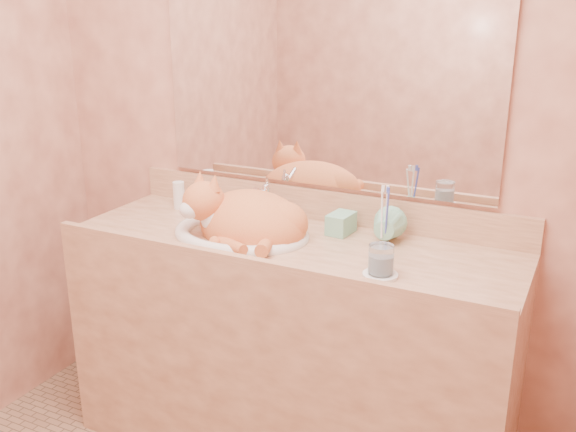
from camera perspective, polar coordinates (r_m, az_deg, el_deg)
The scene contains 12 objects.
wall_back at distance 2.38m, azimuth 3.13°, elevation 8.90°, with size 2.40×0.02×2.50m, color #9C5A47.
vanity_counter at distance 2.42m, azimuth 0.15°, elevation -11.71°, with size 1.60×0.55×0.85m, color #966243, non-canonical shape.
mirror at distance 2.35m, azimuth 3.07°, elevation 12.23°, with size 1.30×0.02×0.80m, color white.
sink_basin at distance 2.28m, azimuth -4.22°, elevation 0.13°, with size 0.49×0.41×0.15m, color white, non-canonical shape.
faucet at distance 2.44m, azimuth -1.96°, elevation 1.36°, with size 0.04×0.11×0.15m, color silver, non-canonical shape.
cat at distance 2.28m, azimuth -3.90°, elevation -0.05°, with size 0.43×0.35×0.23m, color #C75D2E, non-canonical shape.
soap_dispenser at distance 2.25m, azimuth 4.11°, elevation 0.06°, with size 0.08×0.08×0.17m, color #79C19D.
toothbrush_cup at distance 2.19m, azimuth 8.51°, elevation -1.44°, with size 0.12×0.12×0.11m, color #79C19D.
toothbrushes at distance 2.17m, azimuth 8.60°, elevation 0.43°, with size 0.04×0.04×0.22m, color white, non-canonical shape.
saucer at distance 1.98m, azimuth 8.21°, elevation -5.21°, with size 0.11×0.11×0.01m, color white.
water_glass at distance 1.96m, azimuth 8.27°, elevation -3.86°, with size 0.08×0.08×0.09m, color silver.
lotion_bottle at distance 2.63m, azimuth -9.67°, elevation 1.83°, with size 0.05×0.05×0.11m, color white.
Camera 1 is at (0.93, -1.16, 1.63)m, focal length 40.00 mm.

